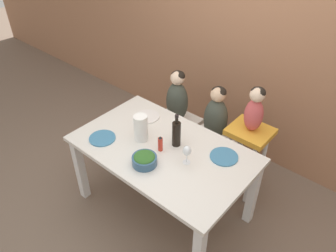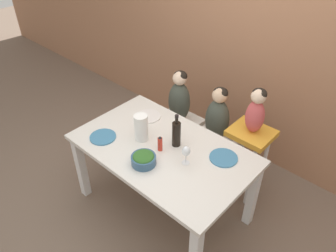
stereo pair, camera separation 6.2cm
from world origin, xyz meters
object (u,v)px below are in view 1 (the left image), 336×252
at_px(person_child_left, 177,97).
at_px(person_baby_right, 255,108).
at_px(chair_far_left, 177,125).
at_px(chair_far_center, 213,143).
at_px(salad_bowl_large, 144,159).
at_px(dinner_plate_front_left, 102,138).
at_px(dinner_plate_back_right, 224,157).
at_px(dinner_plate_back_left, 147,117).
at_px(wine_glass_near, 187,151).
at_px(chair_right_highchair, 248,144).
at_px(wine_bottle, 176,133).
at_px(person_child_center, 216,115).
at_px(paper_towel_roll, 141,128).

bearing_deg(person_child_left, person_baby_right, 0.02).
xyz_separation_m(chair_far_left, person_baby_right, (0.83, 0.00, 0.56)).
relative_size(chair_far_center, salad_bowl_large, 2.34).
relative_size(person_baby_right, dinner_plate_front_left, 1.88).
relative_size(person_baby_right, dinner_plate_back_right, 1.88).
distance_m(chair_far_left, person_baby_right, 1.00).
bearing_deg(chair_far_center, dinner_plate_back_left, -135.08).
relative_size(chair_far_center, wine_glass_near, 2.81).
bearing_deg(dinner_plate_back_right, salad_bowl_large, -132.33).
height_order(chair_right_highchair, dinner_plate_back_left, dinner_plate_back_left).
bearing_deg(chair_far_left, wine_glass_near, -46.37).
bearing_deg(chair_far_left, person_baby_right, 0.07).
xyz_separation_m(wine_bottle, dinner_plate_front_left, (-0.52, -0.34, -0.11)).
bearing_deg(dinner_plate_back_left, chair_far_center, 44.92).
height_order(wine_bottle, dinner_plate_front_left, wine_bottle).
height_order(person_child_center, dinner_plate_front_left, person_child_center).
bearing_deg(wine_bottle, person_child_left, 128.69).
bearing_deg(wine_glass_near, chair_right_highchair, 76.44).
bearing_deg(wine_glass_near, chair_far_center, 105.63).
xyz_separation_m(chair_far_left, person_child_center, (0.47, 0.00, 0.34)).
xyz_separation_m(person_baby_right, salad_bowl_large, (-0.40, -0.91, -0.17)).
xyz_separation_m(chair_far_center, chair_right_highchair, (0.36, 0.00, 0.18)).
bearing_deg(chair_right_highchair, person_child_left, 179.96).
bearing_deg(person_baby_right, chair_far_left, -179.93).
bearing_deg(wine_bottle, chair_far_center, 89.77).
relative_size(chair_far_left, person_baby_right, 1.08).
xyz_separation_m(person_child_left, dinner_plate_front_left, (-0.05, -0.92, 0.01)).
xyz_separation_m(chair_right_highchair, wine_glass_near, (-0.17, -0.69, 0.27)).
bearing_deg(chair_far_left, chair_right_highchair, 0.00).
xyz_separation_m(person_child_left, wine_bottle, (0.46, -0.58, 0.12)).
xyz_separation_m(person_child_center, dinner_plate_back_left, (-0.45, -0.45, 0.01)).
bearing_deg(person_child_left, salad_bowl_large, -64.86).
height_order(wine_bottle, salad_bowl_large, wine_bottle).
xyz_separation_m(chair_far_center, wine_glass_near, (0.19, -0.69, 0.46)).
distance_m(person_baby_right, dinner_plate_back_right, 0.50).
bearing_deg(chair_far_center, dinner_plate_back_right, -50.27).
relative_size(chair_right_highchair, person_child_left, 1.30).
bearing_deg(dinner_plate_back_right, chair_far_center, 129.73).
height_order(person_child_left, dinner_plate_front_left, person_child_left).
height_order(person_child_center, dinner_plate_back_left, person_child_center).
height_order(chair_far_left, salad_bowl_large, salad_bowl_large).
distance_m(person_child_left, salad_bowl_large, 1.01).
bearing_deg(chair_far_left, chair_far_center, 0.00).
height_order(wine_bottle, paper_towel_roll, wine_bottle).
bearing_deg(dinner_plate_back_right, person_child_center, 129.70).
bearing_deg(chair_far_center, person_child_left, 179.93).
bearing_deg(person_child_left, chair_right_highchair, -0.04).
distance_m(chair_far_center, chair_right_highchair, 0.40).
relative_size(chair_right_highchair, wine_glass_near, 4.52).
relative_size(chair_far_left, wine_glass_near, 2.81).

